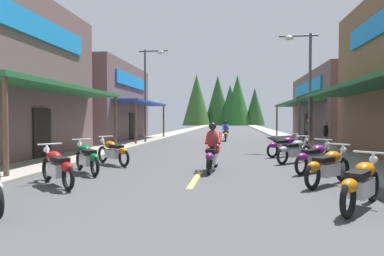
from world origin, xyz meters
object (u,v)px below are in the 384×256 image
motorcycle_parked_right_2 (314,157)px  rider_cruising_lead (213,151)px  motorcycle_parked_right_1 (328,166)px  motorcycle_parked_right_4 (285,146)px  motorcycle_parked_left_1 (57,166)px  streetlamp_right (304,75)px  streetlamp_left (149,83)px  motorcycle_parked_right_0 (361,183)px  pedestrian_browsing (326,134)px  motorcycle_parked_left_2 (87,157)px  motorcycle_parked_right_3 (294,150)px  pedestrian_by_shop (309,130)px  motorcycle_parked_left_3 (113,151)px  rider_cruising_trailing (226,132)px

motorcycle_parked_right_2 → rider_cruising_lead: bearing=135.4°
motorcycle_parked_right_1 → motorcycle_parked_right_4: size_ratio=0.91×
motorcycle_parked_right_4 → motorcycle_parked_left_1: 9.47m
streetlamp_right → motorcycle_parked_right_1: streetlamp_right is taller
streetlamp_left → motorcycle_parked_right_4: (8.03, -6.49, -3.67)m
motorcycle_parked_right_0 → pedestrian_browsing: bearing=23.9°
motorcycle_parked_right_1 → rider_cruising_lead: 3.51m
motorcycle_parked_left_2 → rider_cruising_lead: rider_cruising_lead is taller
motorcycle_parked_right_1 → motorcycle_parked_right_3: (-0.06, 3.93, 0.00)m
motorcycle_parked_right_0 → motorcycle_parked_right_4: bearing=37.5°
motorcycle_parked_right_0 → pedestrian_by_shop: pedestrian_by_shop is taller
motorcycle_parked_right_1 → motorcycle_parked_right_3: 3.93m
motorcycle_parked_left_3 → rider_cruising_lead: size_ratio=0.82×
motorcycle_parked_right_1 → motorcycle_parked_left_2: bearing=126.7°
streetlamp_left → rider_cruising_lead: streetlamp_left is taller
rider_cruising_lead → pedestrian_by_shop: (5.28, 9.73, 0.34)m
streetlamp_right → pedestrian_by_shop: size_ratio=3.61×
streetlamp_left → pedestrian_by_shop: bearing=-4.5°
streetlamp_right → motorcycle_parked_right_3: size_ratio=3.86×
motorcycle_parked_right_0 → motorcycle_parked_right_1: size_ratio=1.10×
motorcycle_parked_left_1 → motorcycle_parked_left_2: (-0.13, 1.82, 0.00)m
streetlamp_left → motorcycle_parked_right_2: 13.83m
motorcycle_parked_right_0 → rider_cruising_lead: rider_cruising_lead is taller
streetlamp_left → streetlamp_right: streetlamp_left is taller
motorcycle_parked_right_3 → motorcycle_parked_right_4: bearing=47.1°
motorcycle_parked_left_1 → motorcycle_parked_left_2: size_ratio=1.07×
motorcycle_parked_right_0 → rider_cruising_lead: 4.84m
streetlamp_right → motorcycle_parked_left_1: 13.04m
motorcycle_parked_left_1 → motorcycle_parked_right_2: bearing=-118.4°
motorcycle_parked_right_0 → motorcycle_parked_right_1: (0.01, 2.02, 0.00)m
streetlamp_right → rider_cruising_lead: size_ratio=2.88×
motorcycle_parked_right_4 → motorcycle_parked_left_3: bearing=168.9°
motorcycle_parked_right_1 → rider_cruising_trailing: size_ratio=0.75×
motorcycle_parked_right_4 → streetlamp_right: bearing=26.3°
motorcycle_parked_right_3 → pedestrian_browsing: bearing=16.8°
motorcycle_parked_right_2 → motorcycle_parked_right_3: 2.09m
streetlamp_right → motorcycle_parked_right_0: 11.34m
motorcycle_parked_right_1 → motorcycle_parked_right_0: bearing=-136.4°
streetlamp_right → rider_cruising_lead: streetlamp_right is taller
motorcycle_parked_right_4 → rider_cruising_lead: size_ratio=0.83×
pedestrian_browsing → motorcycle_parked_right_1: bearing=104.3°
streetlamp_right → motorcycle_parked_left_2: bearing=-136.4°
motorcycle_parked_right_1 → pedestrian_browsing: size_ratio=1.04×
motorcycle_parked_left_3 → streetlamp_right: bearing=-105.7°
rider_cruising_lead → motorcycle_parked_left_3: bearing=81.9°
motorcycle_parked_right_3 → motorcycle_parked_right_2: bearing=-129.0°
motorcycle_parked_right_3 → motorcycle_parked_right_4: 1.88m
motorcycle_parked_left_2 → pedestrian_by_shop: 14.03m
motorcycle_parked_left_2 → rider_cruising_trailing: (3.92, 14.43, 0.17)m
rider_cruising_lead → rider_cruising_trailing: size_ratio=1.00×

